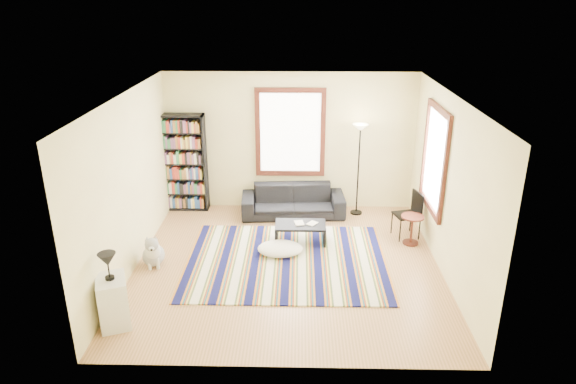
{
  "coord_description": "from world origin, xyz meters",
  "views": [
    {
      "loc": [
        0.18,
        -7.49,
        4.24
      ],
      "look_at": [
        0.0,
        0.5,
        1.1
      ],
      "focal_mm": 32.0,
      "sensor_mm": 36.0,
      "label": 1
    }
  ],
  "objects_px": {
    "floor_cushion": "(280,249)",
    "side_table": "(412,230)",
    "folding_chair": "(406,215)",
    "floor_lamp": "(358,170)",
    "white_cabinet": "(113,302)",
    "bookshelf": "(184,163)",
    "coffee_table": "(300,233)",
    "sofa": "(293,201)",
    "dog": "(153,249)"
  },
  "relations": [
    {
      "from": "white_cabinet",
      "to": "side_table",
      "type": "bearing_deg",
      "value": 7.74
    },
    {
      "from": "floor_lamp",
      "to": "folding_chair",
      "type": "xyz_separation_m",
      "value": [
        0.79,
        -1.04,
        -0.5
      ]
    },
    {
      "from": "folding_chair",
      "to": "sofa",
      "type": "bearing_deg",
      "value": 140.77
    },
    {
      "from": "side_table",
      "to": "bookshelf",
      "type": "bearing_deg",
      "value": 160.92
    },
    {
      "from": "bookshelf",
      "to": "floor_lamp",
      "type": "bearing_deg",
      "value": -2.78
    },
    {
      "from": "coffee_table",
      "to": "floor_cushion",
      "type": "distance_m",
      "value": 0.57
    },
    {
      "from": "floor_cushion",
      "to": "side_table",
      "type": "height_order",
      "value": "side_table"
    },
    {
      "from": "floor_cushion",
      "to": "floor_lamp",
      "type": "relative_size",
      "value": 0.42
    },
    {
      "from": "side_table",
      "to": "floor_lamp",
      "type": "bearing_deg",
      "value": 122.31
    },
    {
      "from": "dog",
      "to": "folding_chair",
      "type": "bearing_deg",
      "value": 0.75
    },
    {
      "from": "bookshelf",
      "to": "coffee_table",
      "type": "distance_m",
      "value": 2.91
    },
    {
      "from": "bookshelf",
      "to": "coffee_table",
      "type": "bearing_deg",
      "value": -32.34
    },
    {
      "from": "white_cabinet",
      "to": "dog",
      "type": "xyz_separation_m",
      "value": [
        0.09,
        1.64,
        -0.07
      ]
    },
    {
      "from": "bookshelf",
      "to": "side_table",
      "type": "bearing_deg",
      "value": -19.08
    },
    {
      "from": "floor_lamp",
      "to": "side_table",
      "type": "bearing_deg",
      "value": -57.69
    },
    {
      "from": "bookshelf",
      "to": "sofa",
      "type": "bearing_deg",
      "value": -6.96
    },
    {
      "from": "floor_cushion",
      "to": "folding_chair",
      "type": "xyz_separation_m",
      "value": [
        2.28,
        0.73,
        0.33
      ]
    },
    {
      "from": "floor_cushion",
      "to": "side_table",
      "type": "xyz_separation_m",
      "value": [
        2.33,
        0.44,
        0.17
      ]
    },
    {
      "from": "coffee_table",
      "to": "white_cabinet",
      "type": "relative_size",
      "value": 1.29
    },
    {
      "from": "floor_cushion",
      "to": "folding_chair",
      "type": "height_order",
      "value": "folding_chair"
    },
    {
      "from": "dog",
      "to": "floor_cushion",
      "type": "bearing_deg",
      "value": -2.62
    },
    {
      "from": "side_table",
      "to": "dog",
      "type": "distance_m",
      "value": 4.5
    },
    {
      "from": "sofa",
      "to": "white_cabinet",
      "type": "height_order",
      "value": "white_cabinet"
    },
    {
      "from": "side_table",
      "to": "dog",
      "type": "xyz_separation_m",
      "value": [
        -4.41,
        -0.86,
        0.01
      ]
    },
    {
      "from": "floor_lamp",
      "to": "coffee_table",
      "type": "bearing_deg",
      "value": -130.76
    },
    {
      "from": "floor_lamp",
      "to": "white_cabinet",
      "type": "xyz_separation_m",
      "value": [
        -3.66,
        -3.83,
        -0.58
      ]
    },
    {
      "from": "sofa",
      "to": "coffee_table",
      "type": "height_order",
      "value": "sofa"
    },
    {
      "from": "folding_chair",
      "to": "dog",
      "type": "distance_m",
      "value": 4.51
    },
    {
      "from": "folding_chair",
      "to": "floor_lamp",
      "type": "bearing_deg",
      "value": 112.36
    },
    {
      "from": "floor_cushion",
      "to": "floor_lamp",
      "type": "bearing_deg",
      "value": 49.97
    },
    {
      "from": "side_table",
      "to": "white_cabinet",
      "type": "xyz_separation_m",
      "value": [
        -4.5,
        -2.5,
        0.08
      ]
    },
    {
      "from": "coffee_table",
      "to": "floor_lamp",
      "type": "relative_size",
      "value": 0.48
    },
    {
      "from": "folding_chair",
      "to": "dog",
      "type": "xyz_separation_m",
      "value": [
        -4.36,
        -1.15,
        -0.15
      ]
    },
    {
      "from": "bookshelf",
      "to": "floor_lamp",
      "type": "distance_m",
      "value": 3.51
    },
    {
      "from": "bookshelf",
      "to": "dog",
      "type": "relative_size",
      "value": 3.54
    },
    {
      "from": "floor_lamp",
      "to": "side_table",
      "type": "distance_m",
      "value": 1.71
    },
    {
      "from": "sofa",
      "to": "dog",
      "type": "bearing_deg",
      "value": -141.22
    },
    {
      "from": "coffee_table",
      "to": "floor_lamp",
      "type": "height_order",
      "value": "floor_lamp"
    },
    {
      "from": "coffee_table",
      "to": "side_table",
      "type": "xyz_separation_m",
      "value": [
        1.98,
        -0.01,
        0.09
      ]
    },
    {
      "from": "floor_cushion",
      "to": "floor_lamp",
      "type": "height_order",
      "value": "floor_lamp"
    },
    {
      "from": "white_cabinet",
      "to": "floor_cushion",
      "type": "bearing_deg",
      "value": 22.21
    },
    {
      "from": "bookshelf",
      "to": "side_table",
      "type": "relative_size",
      "value": 3.7
    },
    {
      "from": "floor_cushion",
      "to": "white_cabinet",
      "type": "bearing_deg",
      "value": -136.5
    },
    {
      "from": "floor_lamp",
      "to": "side_table",
      "type": "xyz_separation_m",
      "value": [
        0.84,
        -1.33,
        -0.66
      ]
    },
    {
      "from": "coffee_table",
      "to": "folding_chair",
      "type": "height_order",
      "value": "folding_chair"
    },
    {
      "from": "sofa",
      "to": "side_table",
      "type": "distance_m",
      "value": 2.46
    },
    {
      "from": "floor_lamp",
      "to": "dog",
      "type": "distance_m",
      "value": 4.24
    },
    {
      "from": "floor_lamp",
      "to": "folding_chair",
      "type": "distance_m",
      "value": 1.4
    },
    {
      "from": "floor_lamp",
      "to": "white_cabinet",
      "type": "height_order",
      "value": "floor_lamp"
    },
    {
      "from": "coffee_table",
      "to": "folding_chair",
      "type": "bearing_deg",
      "value": 8.25
    }
  ]
}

